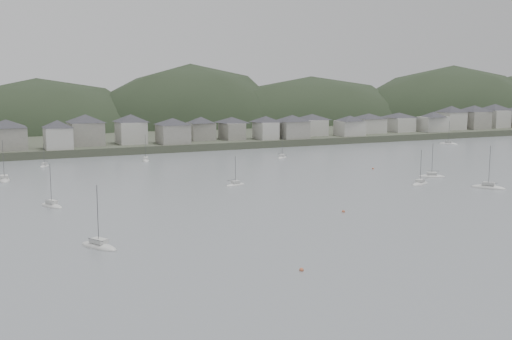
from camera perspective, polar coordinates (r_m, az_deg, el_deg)
name	(u,v)px	position (r m, az deg, el deg)	size (l,w,h in m)	color
ground	(461,272)	(104.04, 17.79, -8.65)	(900.00, 900.00, 0.00)	slate
far_shore_land	(94,128)	(375.12, -14.26, 3.67)	(900.00, 250.00, 3.00)	#383D2D
forested_ridge	(113,154)	(352.28, -12.64, 1.36)	(851.55, 103.94, 102.57)	black
waterfront_town	(257,126)	(283.13, 0.11, 3.99)	(451.48, 28.46, 12.92)	gray
sailboat_lead	(488,188)	(183.46, 20.03, -1.49)	(7.44, 9.18, 12.42)	beige
moored_fleet	(171,203)	(152.11, -7.56, -2.97)	(258.44, 177.53, 12.66)	beige
mooring_buoys	(265,213)	(139.95, 0.77, -3.89)	(123.28, 113.52, 0.70)	#B35C3B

